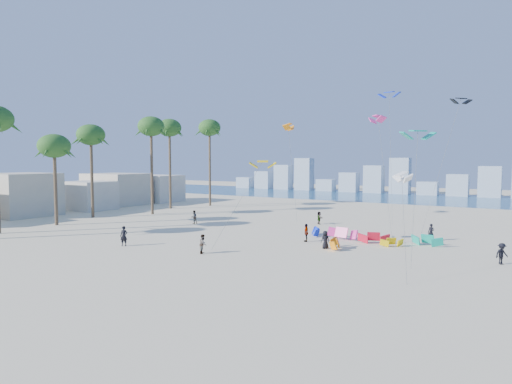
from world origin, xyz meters
The scene contains 10 objects.
ground centered at (0.00, 0.00, 0.00)m, with size 220.00×220.00×0.00m, color beige.
ocean centered at (0.00, 72.00, 0.01)m, with size 220.00×220.00×0.00m, color navy.
kitesurfer_near centered at (-3.93, 4.36, 0.91)m, with size 0.67×0.44×1.83m, color black.
kitesurfer_mid centered at (4.24, 5.66, 0.81)m, with size 0.78×0.61×1.61m, color gray.
kitesurfers_far centered at (10.27, 18.45, 0.81)m, with size 34.41×14.71×1.72m.
grounded_kites centered at (13.91, 17.57, 0.46)m, with size 13.69×8.13×1.08m.
flying_kites centered at (13.28, 23.78, 12.00)m, with size 32.48×31.37×17.28m.
palm_row centered at (-21.04, 16.18, 11.68)m, with size 8.04×44.80×14.82m.
beachfront_buildings centered at (-33.69, 20.82, 2.67)m, with size 11.50×43.00×6.00m.
distant_skyline centered at (-1.19, 82.00, 3.09)m, with size 85.00×3.00×8.40m.
Camera 1 is at (27.35, -22.86, 7.79)m, focal length 30.87 mm.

